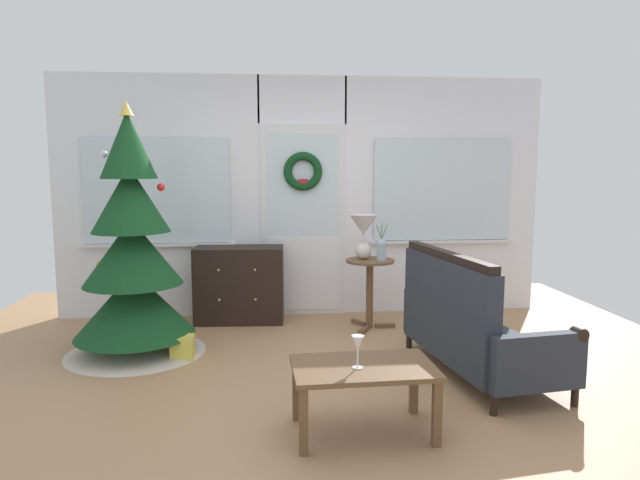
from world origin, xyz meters
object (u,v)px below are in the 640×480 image
(side_table, at_px, (370,280))
(coffee_table, at_px, (363,375))
(wine_glass, at_px, (358,345))
(christmas_tree, at_px, (133,264))
(flower_vase, at_px, (381,249))
(settee_sofa, at_px, (469,326))
(dresser_cabinet, at_px, (239,284))
(table_lamp, at_px, (364,230))
(gift_box, at_px, (183,347))

(side_table, bearing_deg, coffee_table, -101.22)
(wine_glass, bearing_deg, side_table, 77.96)
(christmas_tree, xyz_separation_m, flower_vase, (2.24, 0.49, 0.04))
(settee_sofa, relative_size, wine_glass, 8.20)
(settee_sofa, bearing_deg, dresser_cabinet, 137.40)
(side_table, xyz_separation_m, table_lamp, (-0.06, 0.04, 0.48))
(christmas_tree, bearing_deg, flower_vase, 12.34)
(dresser_cabinet, bearing_deg, side_table, -16.24)
(side_table, bearing_deg, table_lamp, 146.31)
(dresser_cabinet, xyz_separation_m, side_table, (1.30, -0.38, 0.10))
(settee_sofa, height_order, flower_vase, flower_vase)
(dresser_cabinet, xyz_separation_m, flower_vase, (1.40, -0.44, 0.42))
(coffee_table, relative_size, gift_box, 4.57)
(side_table, relative_size, wine_glass, 3.54)
(christmas_tree, relative_size, gift_box, 11.29)
(side_table, height_order, wine_glass, side_table)
(side_table, distance_m, table_lamp, 0.49)
(christmas_tree, relative_size, coffee_table, 2.47)
(settee_sofa, bearing_deg, flower_vase, 109.15)
(settee_sofa, xyz_separation_m, table_lamp, (-0.59, 1.34, 0.60))
(table_lamp, height_order, wine_glass, table_lamp)
(settee_sofa, bearing_deg, wine_glass, -137.66)
(side_table, distance_m, wine_glass, 2.27)
(coffee_table, height_order, gift_box, coffee_table)
(gift_box, bearing_deg, dresser_cabinet, 69.43)
(table_lamp, bearing_deg, settee_sofa, -66.23)
(christmas_tree, xyz_separation_m, table_lamp, (2.08, 0.59, 0.21))
(settee_sofa, bearing_deg, table_lamp, 113.77)
(christmas_tree, bearing_deg, coffee_table, -43.66)
(christmas_tree, bearing_deg, side_table, 14.42)
(side_table, relative_size, gift_box, 3.67)
(dresser_cabinet, height_order, gift_box, dresser_cabinet)
(coffee_table, relative_size, wine_glass, 4.41)
(settee_sofa, distance_m, flower_vase, 1.39)
(side_table, distance_m, gift_box, 1.91)
(table_lamp, bearing_deg, side_table, -33.69)
(dresser_cabinet, xyz_separation_m, table_lamp, (1.24, -0.34, 0.59))
(christmas_tree, relative_size, settee_sofa, 1.33)
(side_table, bearing_deg, christmas_tree, -165.58)
(settee_sofa, bearing_deg, side_table, 112.20)
(gift_box, bearing_deg, flower_vase, 20.41)
(christmas_tree, distance_m, side_table, 2.22)
(settee_sofa, relative_size, side_table, 2.32)
(coffee_table, xyz_separation_m, gift_box, (-1.28, 1.44, -0.26))
(gift_box, bearing_deg, side_table, 23.22)
(flower_vase, distance_m, gift_box, 2.06)
(dresser_cabinet, xyz_separation_m, wine_glass, (0.82, -2.60, 0.17))
(dresser_cabinet, xyz_separation_m, settee_sofa, (1.83, -1.68, -0.01))
(christmas_tree, height_order, coffee_table, christmas_tree)
(coffee_table, height_order, wine_glass, wine_glass)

